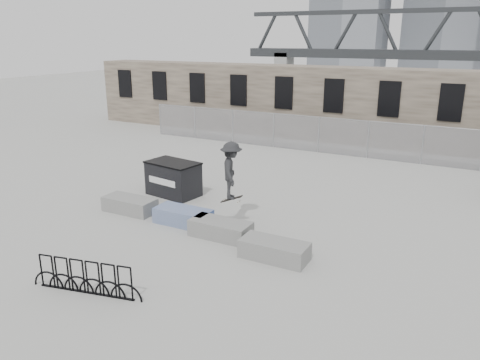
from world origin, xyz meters
name	(u,v)px	position (x,y,z in m)	size (l,w,h in m)	color
ground	(197,229)	(0.00, 0.00, 0.00)	(120.00, 120.00, 0.00)	#A3A39E
stone_wall	(339,104)	(0.00, 16.24, 2.26)	(36.00, 2.58, 4.50)	brown
chainlink_fence	(319,134)	(0.00, 12.50, 1.04)	(22.06, 0.06, 2.02)	gray
planter_far_left	(130,204)	(-3.10, 0.21, 0.30)	(2.00, 0.90, 0.55)	gray
planter_center_left	(183,216)	(-0.67, 0.17, 0.30)	(2.00, 0.90, 0.55)	#3656A4
planter_center_right	(221,228)	(1.04, -0.18, 0.30)	(2.00, 0.90, 0.55)	gray
planter_offset	(274,249)	(3.22, -0.80, 0.30)	(2.00, 0.90, 0.55)	gray
dumpster	(173,178)	(-2.79, 2.58, 0.71)	(2.30, 1.61, 1.40)	black
bike_rack	(85,277)	(-0.21, -4.81, 0.44)	(3.08, 0.69, 0.90)	black
skateboarder	(231,171)	(0.82, 0.95, 1.93)	(1.25, 1.47, 2.15)	#262628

